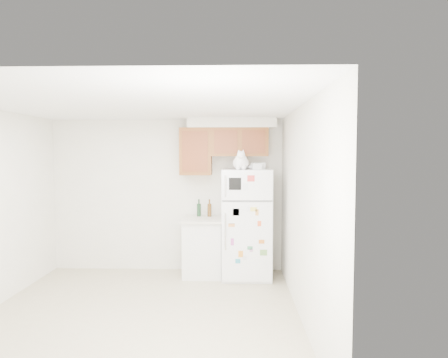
{
  "coord_description": "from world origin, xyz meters",
  "views": [
    {
      "loc": [
        1.12,
        -4.58,
        1.94
      ],
      "look_at": [
        0.96,
        1.55,
        1.55
      ],
      "focal_mm": 32.0,
      "sensor_mm": 36.0,
      "label": 1
    }
  ],
  "objects_px": {
    "refrigerator": "(246,223)",
    "storage_box_front": "(256,166)",
    "base_counter": "(203,247)",
    "bottle_green": "(199,208)",
    "storage_box_back": "(258,166)",
    "cat": "(241,162)",
    "bottle_amber": "(209,208)"
  },
  "relations": [
    {
      "from": "cat",
      "to": "bottle_green",
      "type": "height_order",
      "value": "cat"
    },
    {
      "from": "base_counter",
      "to": "storage_box_front",
      "type": "xyz_separation_m",
      "value": [
        0.83,
        -0.19,
        1.28
      ]
    },
    {
      "from": "refrigerator",
      "to": "bottle_green",
      "type": "height_order",
      "value": "refrigerator"
    },
    {
      "from": "refrigerator",
      "to": "bottle_amber",
      "type": "bearing_deg",
      "value": 157.51
    },
    {
      "from": "base_counter",
      "to": "bottle_green",
      "type": "bearing_deg",
      "value": 112.39
    },
    {
      "from": "base_counter",
      "to": "storage_box_back",
      "type": "xyz_separation_m",
      "value": [
        0.87,
        -0.03,
        1.29
      ]
    },
    {
      "from": "base_counter",
      "to": "cat",
      "type": "xyz_separation_m",
      "value": [
        0.6,
        -0.25,
        1.35
      ]
    },
    {
      "from": "cat",
      "to": "bottle_amber",
      "type": "bearing_deg",
      "value": 140.08
    },
    {
      "from": "cat",
      "to": "storage_box_back",
      "type": "xyz_separation_m",
      "value": [
        0.27,
        0.21,
        -0.06
      ]
    },
    {
      "from": "storage_box_back",
      "to": "bottle_green",
      "type": "distance_m",
      "value": 1.2
    },
    {
      "from": "storage_box_back",
      "to": "storage_box_front",
      "type": "bearing_deg",
      "value": -125.62
    },
    {
      "from": "storage_box_back",
      "to": "bottle_green",
      "type": "relative_size",
      "value": 0.64
    },
    {
      "from": "cat",
      "to": "bottle_amber",
      "type": "relative_size",
      "value": 1.54
    },
    {
      "from": "bottle_green",
      "to": "bottle_amber",
      "type": "bearing_deg",
      "value": -5.83
    },
    {
      "from": "base_counter",
      "to": "storage_box_back",
      "type": "bearing_deg",
      "value": -2.28
    },
    {
      "from": "bottle_green",
      "to": "storage_box_back",
      "type": "bearing_deg",
      "value": -13.33
    },
    {
      "from": "refrigerator",
      "to": "base_counter",
      "type": "bearing_deg",
      "value": 173.9
    },
    {
      "from": "refrigerator",
      "to": "storage_box_back",
      "type": "bearing_deg",
      "value": 12.06
    },
    {
      "from": "storage_box_front",
      "to": "bottle_amber",
      "type": "xyz_separation_m",
      "value": [
        -0.74,
        0.36,
        -0.68
      ]
    },
    {
      "from": "cat",
      "to": "storage_box_back",
      "type": "distance_m",
      "value": 0.35
    },
    {
      "from": "cat",
      "to": "storage_box_front",
      "type": "height_order",
      "value": "cat"
    },
    {
      "from": "storage_box_back",
      "to": "refrigerator",
      "type": "bearing_deg",
      "value": 170.57
    },
    {
      "from": "base_counter",
      "to": "storage_box_front",
      "type": "height_order",
      "value": "storage_box_front"
    },
    {
      "from": "base_counter",
      "to": "storage_box_back",
      "type": "height_order",
      "value": "storage_box_back"
    },
    {
      "from": "base_counter",
      "to": "refrigerator",
      "type": "bearing_deg",
      "value": -6.1
    },
    {
      "from": "refrigerator",
      "to": "bottle_green",
      "type": "distance_m",
      "value": 0.84
    },
    {
      "from": "bottle_green",
      "to": "base_counter",
      "type": "bearing_deg",
      "value": -67.61
    },
    {
      "from": "base_counter",
      "to": "storage_box_front",
      "type": "relative_size",
      "value": 6.13
    },
    {
      "from": "cat",
      "to": "bottle_green",
      "type": "relative_size",
      "value": 1.56
    },
    {
      "from": "base_counter",
      "to": "bottle_amber",
      "type": "height_order",
      "value": "bottle_amber"
    },
    {
      "from": "bottle_amber",
      "to": "refrigerator",
      "type": "bearing_deg",
      "value": -22.49
    },
    {
      "from": "refrigerator",
      "to": "storage_box_front",
      "type": "height_order",
      "value": "storage_box_front"
    }
  ]
}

